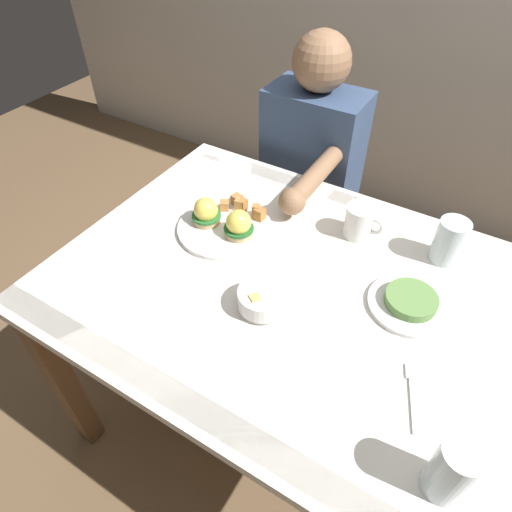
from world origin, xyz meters
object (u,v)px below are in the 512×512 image
object	(u,v)px
eggs_benedict_plate	(225,222)
coffee_mug	(360,221)
dining_table	(289,309)
water_glass_far	(450,473)
side_plate	(410,302)
water_glass_near	(448,244)
fork	(413,393)
diner_person	(308,173)
fruit_bowl	(262,299)

from	to	relation	value
eggs_benedict_plate	coffee_mug	size ratio (longest dim) A/B	2.43
dining_table	eggs_benedict_plate	world-z (taller)	eggs_benedict_plate
water_glass_far	side_plate	size ratio (longest dim) A/B	0.69
water_glass_near	eggs_benedict_plate	bearing A→B (deg)	-160.35
fork	diner_person	distance (m)	0.96
coffee_mug	fork	xyz separation A→B (m)	(0.28, -0.41, -0.05)
water_glass_far	fork	bearing A→B (deg)	121.97
fruit_bowl	fork	bearing A→B (deg)	-5.86
eggs_benedict_plate	coffee_mug	world-z (taller)	coffee_mug
water_glass_near	water_glass_far	xyz separation A→B (m)	(0.14, -0.58, 0.01)
dining_table	water_glass_near	size ratio (longest dim) A/B	9.69
eggs_benedict_plate	water_glass_far	size ratio (longest dim) A/B	1.96
side_plate	diner_person	size ratio (longest dim) A/B	0.18
fruit_bowl	water_glass_far	xyz separation A→B (m)	(0.47, -0.19, 0.03)
dining_table	diner_person	bearing A→B (deg)	111.61
side_plate	diner_person	bearing A→B (deg)	134.75
eggs_benedict_plate	diner_person	world-z (taller)	diner_person
dining_table	water_glass_near	world-z (taller)	water_glass_near
fruit_bowl	water_glass_far	world-z (taller)	water_glass_far
water_glass_near	diner_person	xyz separation A→B (m)	(-0.55, 0.31, -0.14)
dining_table	water_glass_far	world-z (taller)	water_glass_far
fruit_bowl	fork	distance (m)	0.38
dining_table	side_plate	size ratio (longest dim) A/B	6.00
eggs_benedict_plate	side_plate	distance (m)	0.54
water_glass_near	side_plate	distance (m)	0.22
fork	water_glass_far	bearing A→B (deg)	-58.03
dining_table	fork	world-z (taller)	fork
dining_table	diner_person	world-z (taller)	diner_person
fruit_bowl	side_plate	size ratio (longest dim) A/B	0.60
water_glass_near	water_glass_far	bearing A→B (deg)	-76.25
fork	side_plate	world-z (taller)	side_plate
side_plate	diner_person	world-z (taller)	diner_person
water_glass_far	side_plate	bearing A→B (deg)	114.43
fruit_bowl	coffee_mug	bearing A→B (deg)	75.23
eggs_benedict_plate	fruit_bowl	size ratio (longest dim) A/B	2.25
dining_table	eggs_benedict_plate	size ratio (longest dim) A/B	4.44
coffee_mug	water_glass_near	size ratio (longest dim) A/B	0.90
water_glass_far	diner_person	bearing A→B (deg)	127.52
fruit_bowl	side_plate	distance (m)	0.35
coffee_mug	side_plate	world-z (taller)	coffee_mug
fruit_bowl	fork	xyz separation A→B (m)	(0.38, -0.04, -0.03)
side_plate	fruit_bowl	bearing A→B (deg)	-148.68
dining_table	water_glass_near	bearing A→B (deg)	42.95
coffee_mug	water_glass_near	xyz separation A→B (m)	(0.23, 0.03, 0.00)
water_glass_far	diner_person	world-z (taller)	diner_person
side_plate	eggs_benedict_plate	bearing A→B (deg)	179.16
eggs_benedict_plate	fork	size ratio (longest dim) A/B	1.78
dining_table	water_glass_near	distance (m)	0.45
side_plate	water_glass_near	bearing A→B (deg)	82.77
water_glass_far	dining_table	bearing A→B (deg)	146.70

